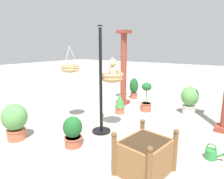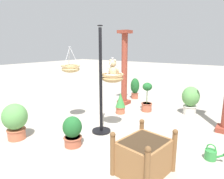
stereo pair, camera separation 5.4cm
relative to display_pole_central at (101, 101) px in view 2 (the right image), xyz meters
The scene contains 14 objects.
ground_plane 0.80m from the display_pole_central, 37.21° to the left, with size 40.00×40.00×0.00m, color #A8A093.
display_pole_central is the anchor object (origin of this frame).
hanging_basket_with_teddy 0.61m from the display_pole_central, 59.04° to the left, with size 0.53×0.53×0.57m.
teddy_bear 0.78m from the display_pole_central, 61.06° to the left, with size 0.28×0.25×0.41m.
hanging_basket_left_high 1.27m from the display_pole_central, behind, with size 0.49×0.49×0.66m.
greenhouse_pillar_right 2.52m from the display_pole_central, 109.57° to the left, with size 0.39×0.39×2.51m.
wooden_planter_box 1.80m from the display_pole_central, 28.83° to the right, with size 0.83×0.93×0.72m.
potted_plant_fern_front 1.90m from the display_pole_central, 133.11° to the right, with size 0.52×0.52×0.80m.
potted_plant_flowering_red 2.86m from the display_pole_central, 61.10° to the left, with size 0.50×0.50×0.85m.
potted_plant_tall_leafy 2.07m from the display_pole_central, 84.36° to the left, with size 0.35×0.35×0.91m.
potted_plant_bushy_green 1.48m from the display_pole_central, 104.47° to the left, with size 0.30×0.30×0.64m.
potted_plant_small_succulent 0.98m from the display_pole_central, 92.90° to the right, with size 0.39×0.39×0.63m.
potted_plant_conical_shrub 3.32m from the display_pole_central, 105.26° to the left, with size 0.33×0.33×0.80m.
watering_can 2.45m from the display_pole_central, ahead, with size 0.35×0.20×0.30m.
Camera 2 is at (2.58, -3.60, 1.99)m, focal length 31.90 mm.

